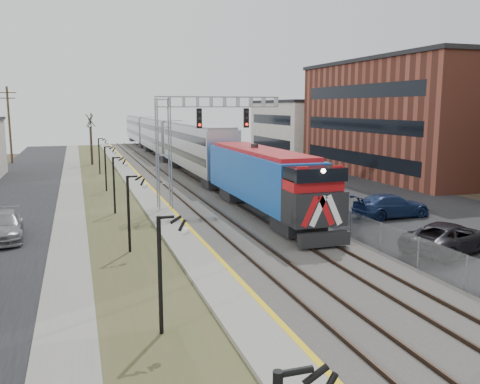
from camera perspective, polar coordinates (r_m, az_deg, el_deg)
name	(u,v)px	position (r m, az deg, el deg)	size (l,w,h in m)	color
street_west	(10,202)	(43.64, -24.39, -1.06)	(7.00, 120.00, 0.04)	black
sidewalk	(71,199)	(43.33, -18.48, -0.73)	(2.00, 120.00, 0.08)	gray
grass_median	(109,197)	(43.40, -14.52, -0.54)	(4.00, 120.00, 0.06)	#414A27
platform	(145,194)	(43.65, -10.60, -0.22)	(2.00, 120.00, 0.24)	gray
ballast_bed	(203,191)	(44.54, -4.21, 0.09)	(8.00, 120.00, 0.20)	#595651
parking_lot	(326,186)	(48.76, 9.62, 0.71)	(16.00, 120.00, 0.04)	black
platform_edge	(156,192)	(43.74, -9.46, 0.00)	(0.24, 120.00, 0.01)	gold
track_near	(180,190)	(44.09, -6.74, 0.18)	(1.58, 120.00, 0.15)	#2D2119
track_far	(219,188)	(44.89, -2.35, 0.40)	(1.58, 120.00, 0.15)	#2D2119
train	(170,141)	(68.31, -7.91, 5.70)	(3.00, 85.85, 5.33)	#1551B1
signal_gantry	(187,133)	(36.53, -5.95, 6.65)	(9.00, 1.07, 8.15)	gray
lampposts	(128,214)	(26.65, -12.45, -2.39)	(0.14, 62.14, 4.00)	black
fence	(248,181)	(45.59, 0.92, 1.22)	(0.04, 120.00, 1.60)	gray
car_lot_c	(449,238)	(28.07, 22.41, -4.83)	(2.61, 5.67, 1.58)	black
car_lot_d	(391,206)	(35.68, 16.62, -1.55)	(2.19, 5.39, 1.56)	navy
car_lot_e	(287,179)	(47.35, 5.33, 1.45)	(1.82, 4.51, 1.54)	slate
car_lot_f	(300,180)	(46.80, 6.77, 1.36)	(1.67, 4.78, 1.58)	#0D4427
car_street_b	(3,227)	(31.51, -25.10, -3.55)	(2.12, 5.21, 1.51)	gray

